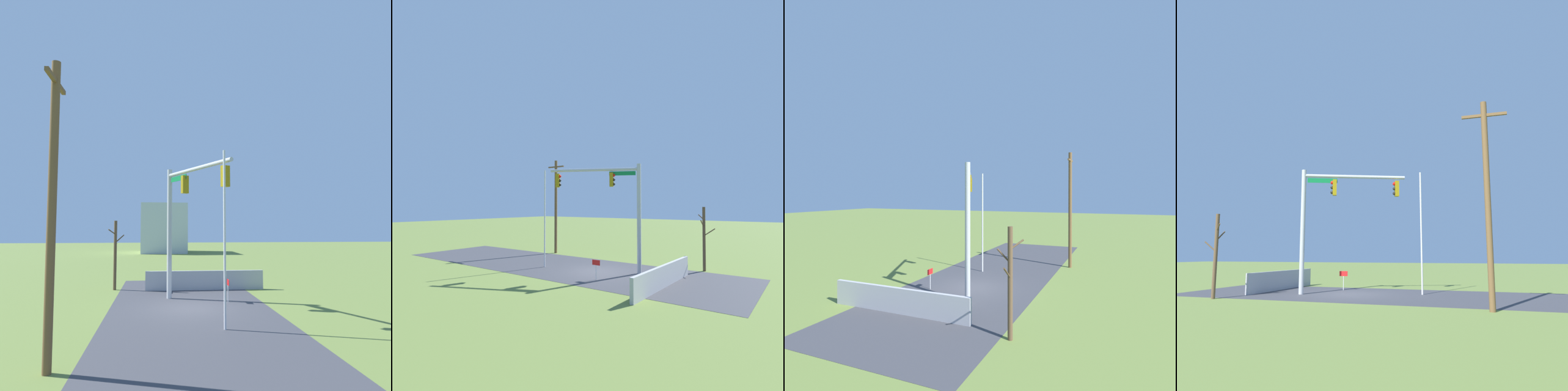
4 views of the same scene
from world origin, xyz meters
TOP-DOWN VIEW (x-y plane):
  - ground_plane at (0.00, 0.00)m, footprint 160.00×160.00m
  - road_surface at (-4.00, 0.00)m, footprint 28.00×8.00m
  - sidewalk_corner at (3.68, 0.98)m, footprint 6.00×6.00m
  - retaining_fence at (5.37, -1.41)m, footprint 0.20×7.63m
  - signal_mast at (1.29, 0.35)m, footprint 5.83×2.77m
  - flagpole at (-4.06, -1.03)m, footprint 0.10×0.10m
  - utility_pole at (-8.00, 4.67)m, footprint 1.90×0.26m
  - bare_tree at (5.98, 4.39)m, footprint 1.27×1.02m
  - open_sign at (1.32, -2.16)m, footprint 0.56×0.04m

SIDE VIEW (x-z plane):
  - ground_plane at x=0.00m, z-range 0.00..0.00m
  - sidewalk_corner at x=3.68m, z-range 0.00..0.01m
  - road_surface at x=-4.00m, z-range 0.00..0.01m
  - retaining_fence at x=5.37m, z-range 0.00..1.23m
  - open_sign at x=1.32m, z-range 0.30..1.52m
  - bare_tree at x=5.98m, z-range 0.06..4.52m
  - flagpole at x=-4.06m, z-range 0.00..7.19m
  - utility_pole at x=-8.00m, z-range 0.17..9.07m
  - signal_mast at x=1.29m, z-range 1.38..8.76m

